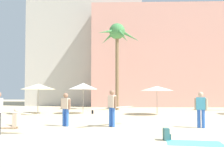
# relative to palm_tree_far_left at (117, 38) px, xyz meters

# --- Properties ---
(ground) EXTENTS (120.00, 120.00, 0.00)m
(ground) POSITION_rel_palm_tree_far_left_xyz_m (0.39, -18.15, -7.23)
(ground) COLOR #C6B28C
(hotel_pink) EXTENTS (25.93, 8.63, 12.64)m
(hotel_pink) POSITION_rel_palm_tree_far_left_xyz_m (9.82, 8.95, -0.91)
(hotel_pink) COLOR #DB9989
(hotel_pink) RESTS_ON ground
(hotel_tower_gray) EXTENTS (15.48, 10.81, 30.12)m
(hotel_tower_gray) POSITION_rel_palm_tree_far_left_xyz_m (-4.53, 12.98, 7.83)
(hotel_tower_gray) COLOR #BCB7AD
(hotel_tower_gray) RESTS_ON ground
(palm_tree_far_left) EXTENTS (4.23, 4.47, 8.72)m
(palm_tree_far_left) POSITION_rel_palm_tree_far_left_xyz_m (0.00, 0.00, 0.00)
(palm_tree_far_left) COLOR brown
(palm_tree_far_left) RESTS_ON ground
(cafe_umbrella_2) EXTENTS (2.38, 2.38, 2.48)m
(cafe_umbrella_2) POSITION_rel_palm_tree_far_left_xyz_m (-2.74, -4.83, -5.01)
(cafe_umbrella_2) COLOR gray
(cafe_umbrella_2) RESTS_ON ground
(cafe_umbrella_3) EXTENTS (2.56, 2.56, 2.20)m
(cafe_umbrella_3) POSITION_rel_palm_tree_far_left_xyz_m (3.08, -5.75, -5.21)
(cafe_umbrella_3) COLOR gray
(cafe_umbrella_3) RESTS_ON ground
(cafe_umbrella_4) EXTENTS (2.80, 2.80, 2.41)m
(cafe_umbrella_4) POSITION_rel_palm_tree_far_left_xyz_m (-6.36, -5.05, -5.05)
(cafe_umbrella_4) COLOR gray
(cafe_umbrella_4) RESTS_ON ground
(beach_towel) EXTENTS (1.86, 1.18, 0.01)m
(beach_towel) POSITION_rel_palm_tree_far_left_xyz_m (2.59, -16.73, -7.22)
(beach_towel) COLOR #4CC6D6
(beach_towel) RESTS_ON ground
(backpack) EXTENTS (0.25, 0.31, 0.42)m
(backpack) POSITION_rel_palm_tree_far_left_xyz_m (1.79, -16.22, -7.03)
(backpack) COLOR #366060
(backpack) RESTS_ON ground
(person_mid_center) EXTENTS (2.48, 2.05, 1.80)m
(person_mid_center) POSITION_rel_palm_tree_far_left_xyz_m (-0.20, -12.65, -6.27)
(person_mid_center) COLOR blue
(person_mid_center) RESTS_ON ground
(person_far_right) EXTENTS (0.97, 0.44, 0.96)m
(person_far_right) POSITION_rel_palm_tree_far_left_xyz_m (-4.76, -13.48, -6.90)
(person_far_right) COLOR beige
(person_far_right) RESTS_ON ground
(person_far_left) EXTENTS (0.59, 0.36, 1.70)m
(person_far_left) POSITION_rel_palm_tree_far_left_xyz_m (4.02, -13.04, -6.30)
(person_far_left) COLOR blue
(person_far_left) RESTS_ON ground
(person_near_left) EXTENTS (0.57, 0.38, 1.65)m
(person_near_left) POSITION_rel_palm_tree_far_left_xyz_m (-2.50, -12.62, -6.33)
(person_near_left) COLOR blue
(person_near_left) RESTS_ON ground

